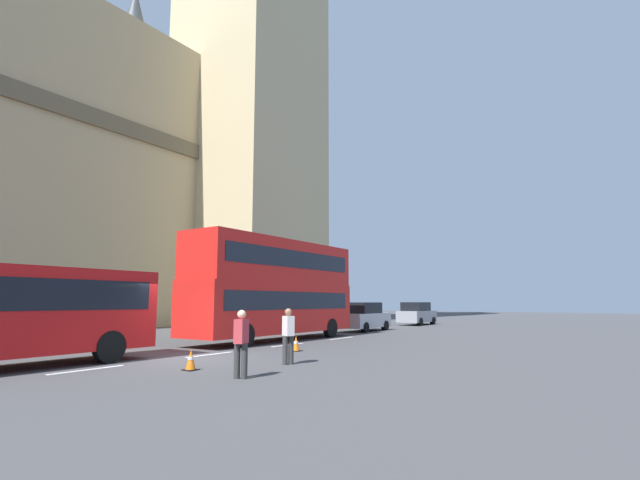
{
  "coord_description": "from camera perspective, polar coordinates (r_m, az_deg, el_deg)",
  "views": [
    {
      "loc": [
        -10.9,
        -12.91,
        1.9
      ],
      "look_at": [
        15.22,
        4.54,
        6.03
      ],
      "focal_mm": 26.4,
      "sensor_mm": 36.0,
      "label": 1
    }
  ],
  "objects": [
    {
      "name": "traffic_cone_middle",
      "position": [
        18.62,
        -2.93,
        -12.45
      ],
      "size": [
        0.36,
        0.36,
        0.58
      ],
      "color": "black",
      "rests_on": "ground_plane"
    },
    {
      "name": "traffic_cone_west",
      "position": [
        14.01,
        -15.39,
        -13.84
      ],
      "size": [
        0.36,
        0.36,
        0.58
      ],
      "color": "black",
      "rests_on": "ground_plane"
    },
    {
      "name": "pedestrian_by_kerb",
      "position": [
        14.74,
        -3.88,
        -11.3
      ],
      "size": [
        0.4,
        0.47,
        1.69
      ],
      "color": "#333333",
      "rests_on": "ground_plane"
    },
    {
      "name": "ground_plane",
      "position": [
        17.0,
        -16.46,
        -13.6
      ],
      "size": [
        160.0,
        160.0,
        0.0
      ],
      "primitive_type": "plane",
      "color": "#424244"
    },
    {
      "name": "pedestrian_near_cones",
      "position": [
        12.21,
        -9.54,
        -12.01
      ],
      "size": [
        0.45,
        0.35,
        1.69
      ],
      "color": "#333333",
      "rests_on": "ground_plane"
    },
    {
      "name": "double_decker_bus",
      "position": [
        23.6,
        -5.48,
        -5.48
      ],
      "size": [
        10.5,
        2.54,
        4.9
      ],
      "color": "red",
      "rests_on": "ground_plane"
    },
    {
      "name": "sedan_lead",
      "position": [
        31.22,
        5.34,
        -9.26
      ],
      "size": [
        4.4,
        1.86,
        1.85
      ],
      "color": "#B7B7BC",
      "rests_on": "ground_plane"
    },
    {
      "name": "sedan_trailing",
      "position": [
        40.01,
        11.66,
        -8.74
      ],
      "size": [
        4.4,
        1.86,
        1.85
      ],
      "color": "gray",
      "rests_on": "ground_plane"
    },
    {
      "name": "lane_centre_marking",
      "position": [
        15.1,
        -26.37,
        -13.93
      ],
      "size": [
        29.8,
        0.16,
        0.01
      ],
      "color": "silver",
      "rests_on": "ground_plane"
    }
  ]
}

